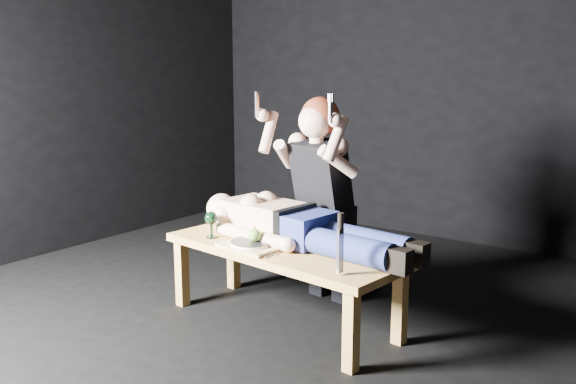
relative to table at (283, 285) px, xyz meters
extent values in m
plane|color=black|center=(0.20, -0.24, -0.23)|extent=(5.00, 5.00, 0.00)
plane|color=black|center=(0.20, 2.26, 1.27)|extent=(5.00, 0.00, 5.00)
cube|color=#B88B43|center=(0.00, 0.00, 0.00)|extent=(1.46, 0.68, 0.45)
cube|color=tan|center=(-0.12, -0.13, 0.24)|extent=(0.36, 0.27, 0.02)
cylinder|color=white|center=(-0.12, -0.13, 0.25)|extent=(0.24, 0.24, 0.02)
sphere|color=#5C982E|center=(-0.10, -0.12, 0.30)|extent=(0.07, 0.07, 0.07)
cube|color=#B2B2B7|center=(-0.34, -0.14, 0.23)|extent=(0.02, 0.15, 0.01)
cube|color=#B2B2B7|center=(0.05, -0.16, 0.23)|extent=(0.02, 0.15, 0.01)
cube|color=#B2B2B7|center=(0.04, -0.12, 0.23)|extent=(0.10, 0.13, 0.01)
camera|label=1|loc=(1.99, -2.69, 1.19)|focal=38.99mm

